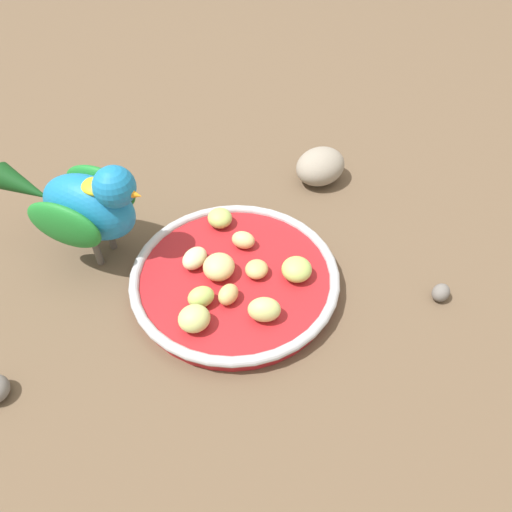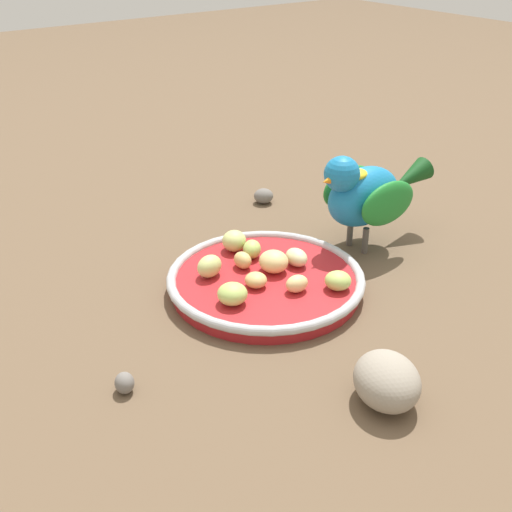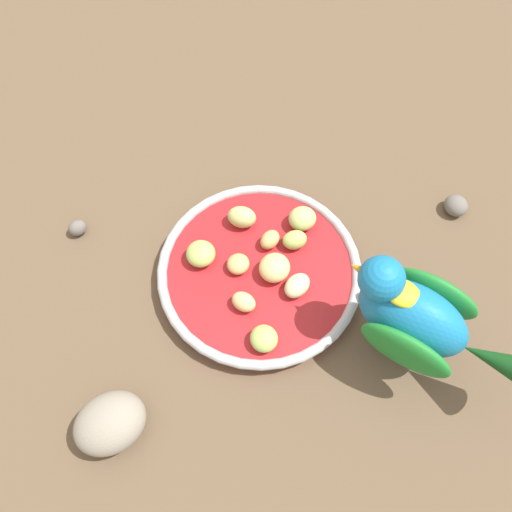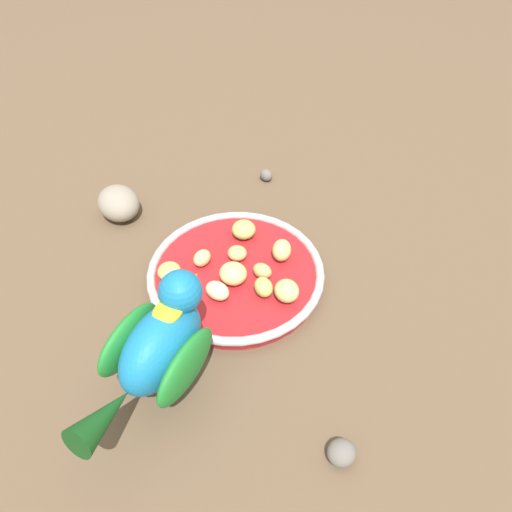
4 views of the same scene
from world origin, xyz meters
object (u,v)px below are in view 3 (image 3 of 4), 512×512
apple_piece_0 (297,286)px  rock_large (110,423)px  apple_piece_4 (238,264)px  apple_piece_5 (244,302)px  apple_piece_7 (201,254)px  apple_piece_9 (294,239)px  parrot (417,317)px  apple_piece_1 (270,240)px  apple_piece_8 (264,339)px  apple_piece_3 (273,267)px  feeding_bowl (260,272)px  pebble_0 (456,206)px  apple_piece_6 (302,218)px  pebble_1 (78,228)px  apple_piece_2 (242,217)px

apple_piece_0 → rock_large: size_ratio=0.45×
apple_piece_4 → apple_piece_5: size_ratio=0.95×
apple_piece_7 → apple_piece_9: bearing=133.3°
parrot → apple_piece_5: bearing=19.2°
apple_piece_1 → apple_piece_8: apple_piece_8 is taller
apple_piece_3 → apple_piece_4: apple_piece_3 is taller
feeding_bowl → pebble_0: size_ratio=7.94×
apple_piece_7 → apple_piece_8: size_ratio=1.10×
apple_piece_4 → pebble_0: apple_piece_4 is taller
apple_piece_5 → pebble_0: 0.30m
apple_piece_6 → pebble_1: apple_piece_6 is taller
apple_piece_2 → pebble_0: apple_piece_2 is taller
apple_piece_0 → parrot: parrot is taller
apple_piece_4 → apple_piece_7: (0.01, -0.04, 0.00)m
apple_piece_5 → parrot: parrot is taller
apple_piece_2 → apple_piece_9: size_ratio=1.19×
apple_piece_1 → apple_piece_7: 0.08m
apple_piece_4 → apple_piece_8: (0.06, 0.07, 0.00)m
apple_piece_0 → pebble_0: (-0.21, 0.11, -0.02)m
apple_piece_2 → apple_piece_7: (0.07, -0.01, -0.00)m
apple_piece_4 → rock_large: size_ratio=0.36×
apple_piece_5 → apple_piece_6: (-0.13, -0.00, 0.00)m
feeding_bowl → apple_piece_6: apple_piece_6 is taller
pebble_1 → apple_piece_4: bearing=106.6°
apple_piece_4 → pebble_1: size_ratio=1.19×
parrot → apple_piece_7: bearing=8.1°
rock_large → apple_piece_6: bearing=172.5°
parrot → apple_piece_4: bearing=6.1°
apple_piece_0 → apple_piece_8: 0.07m
parrot → apple_piece_1: bearing=-7.8°
apple_piece_4 → rock_large: (0.21, -0.01, -0.00)m
apple_piece_4 → pebble_0: size_ratio=0.89×
apple_piece_2 → pebble_1: 0.20m
apple_piece_3 → rock_large: bearing=-11.0°
apple_piece_5 → apple_piece_8: (0.02, 0.04, 0.00)m
apple_piece_8 → parrot: size_ratio=0.16×
pebble_0 → apple_piece_1: bearing=-42.9°
apple_piece_3 → parrot: 0.17m
rock_large → apple_piece_0: bearing=160.8°
apple_piece_2 → parrot: parrot is taller
apple_piece_9 → parrot: size_ratio=0.15×
parrot → apple_piece_9: bearing=-14.0°
apple_piece_2 → pebble_0: bearing=129.3°
apple_piece_3 → pebble_1: 0.25m
apple_piece_0 → apple_piece_6: apple_piece_6 is taller
feeding_bowl → apple_piece_8: apple_piece_8 is taller
apple_piece_2 → pebble_1: size_ratio=1.53×
apple_piece_7 → pebble_0: size_ratio=1.13×
apple_piece_1 → apple_piece_5: (0.08, 0.02, -0.00)m
apple_piece_4 → parrot: size_ratio=0.13×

